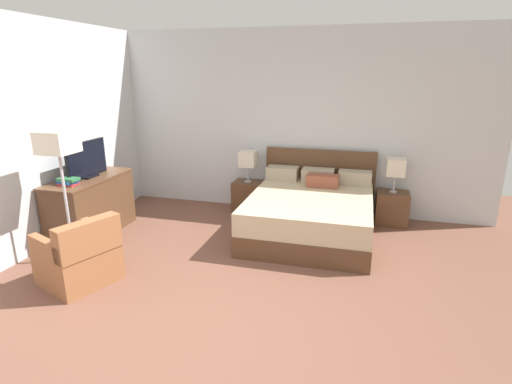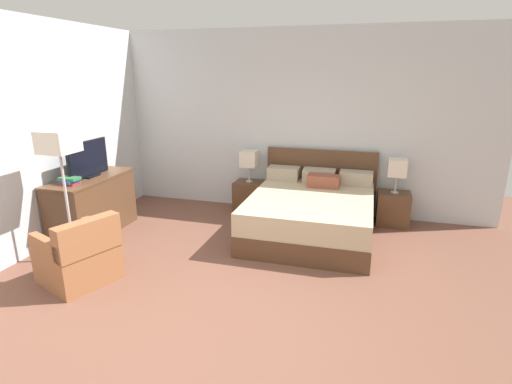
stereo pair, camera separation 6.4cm
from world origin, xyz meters
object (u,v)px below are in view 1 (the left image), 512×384
object	(u,v)px
table_lamp_left	(248,159)
armchair_by_window	(80,258)
book_small_top	(68,179)
book_red_cover	(69,184)
table_lamp_right	(396,168)
floor_lamp	(59,151)
nightstand_left	(248,196)
dresser	(91,205)
tv	(87,160)
book_blue_cover	(67,182)
bed	(311,212)
nightstand_right	(392,208)

from	to	relation	value
table_lamp_left	armchair_by_window	size ratio (longest dim) A/B	0.57
book_small_top	book_red_cover	bearing A→B (deg)	180.00
table_lamp_right	floor_lamp	size ratio (longest dim) A/B	0.32
nightstand_left	book_small_top	distance (m)	2.71
table_lamp_left	dresser	bearing A→B (deg)	-140.44
nightstand_left	tv	size ratio (longest dim) A/B	0.64
table_lamp_right	book_blue_cover	xyz separation A→B (m)	(-4.08, -1.90, -0.01)
dresser	book_blue_cover	bearing A→B (deg)	-90.30
bed	table_lamp_right	size ratio (longest dim) A/B	3.89
nightstand_right	table_lamp_left	bearing A→B (deg)	179.96
table_lamp_left	table_lamp_right	distance (m)	2.24
book_small_top	table_lamp_left	bearing A→B (deg)	46.25
table_lamp_left	book_blue_cover	world-z (taller)	table_lamp_left
table_lamp_right	floor_lamp	world-z (taller)	floor_lamp
book_red_cover	bed	bearing A→B (deg)	22.00
table_lamp_right	dresser	world-z (taller)	table_lamp_right
nightstand_right	book_small_top	bearing A→B (deg)	-154.95
armchair_by_window	book_blue_cover	bearing A→B (deg)	132.24
bed	nightstand_left	distance (m)	1.33
armchair_by_window	floor_lamp	bearing A→B (deg)	137.08
bed	table_lamp_left	world-z (taller)	bed
nightstand_right	book_blue_cover	size ratio (longest dim) A/B	2.08
table_lamp_left	armchair_by_window	world-z (taller)	table_lamp_left
armchair_by_window	nightstand_left	bearing A→B (deg)	68.25
table_lamp_left	floor_lamp	size ratio (longest dim) A/B	0.32
nightstand_left	book_red_cover	size ratio (longest dim) A/B	2.32
dresser	floor_lamp	world-z (taller)	floor_lamp
book_small_top	armchair_by_window	xyz separation A→B (m)	(0.73, -0.83, -0.61)
table_lamp_right	dresser	xyz separation A→B (m)	(-4.08, -1.52, -0.45)
dresser	book_red_cover	world-z (taller)	book_red_cover
book_blue_cover	tv	bearing A→B (deg)	89.36
nightstand_right	dresser	distance (m)	4.35
dresser	tv	size ratio (longest dim) A/B	1.71
nightstand_right	book_small_top	world-z (taller)	book_small_top
table_lamp_right	book_blue_cover	bearing A→B (deg)	-155.03
table_lamp_right	floor_lamp	xyz separation A→B (m)	(-3.77, -2.32, 0.48)
bed	floor_lamp	xyz separation A→B (m)	(-2.65, -1.61, 1.03)
dresser	floor_lamp	distance (m)	1.26
bed	table_lamp_left	xyz separation A→B (m)	(-1.12, 0.71, 0.55)
nightstand_right	book_red_cover	distance (m)	4.53
nightstand_left	book_small_top	bearing A→B (deg)	-133.77
book_small_top	table_lamp_right	bearing A→B (deg)	25.07
book_red_cover	book_blue_cover	distance (m)	0.03
nightstand_left	floor_lamp	size ratio (longest dim) A/B	0.31
dresser	floor_lamp	xyz separation A→B (m)	(0.31, -0.80, 0.93)
bed	book_blue_cover	xyz separation A→B (m)	(-2.96, -1.19, 0.55)
table_lamp_right	book_small_top	bearing A→B (deg)	-154.93
nightstand_left	armchair_by_window	bearing A→B (deg)	-111.75
book_small_top	nightstand_right	bearing A→B (deg)	25.05
tv	book_small_top	xyz separation A→B (m)	(0.01, -0.41, -0.16)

